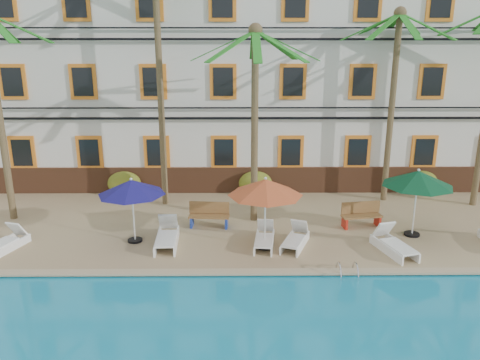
{
  "coord_description": "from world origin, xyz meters",
  "views": [
    {
      "loc": [
        -0.96,
        -13.5,
        6.82
      ],
      "look_at": [
        -0.81,
        3.0,
        2.0
      ],
      "focal_mm": 35.0,
      "sensor_mm": 36.0,
      "label": 1
    }
  ],
  "objects_px": {
    "lounger_b": "(167,236)",
    "pool_ladder": "(347,274)",
    "palm_b": "(159,53)",
    "umbrella_red": "(265,188)",
    "lounger_c": "(264,238)",
    "umbrella_blue": "(132,188)",
    "lounger_e": "(393,244)",
    "palm_d": "(394,80)",
    "bench_right": "(361,214)",
    "bench_left": "(209,214)",
    "lounger_d": "(295,239)",
    "lounger_a": "(5,242)",
    "palm_c": "(255,97)",
    "umbrella_green": "(418,179)"
  },
  "relations": [
    {
      "from": "lounger_b",
      "to": "pool_ladder",
      "type": "xyz_separation_m",
      "value": [
        5.64,
        -2.19,
        -0.3
      ]
    },
    {
      "from": "lounger_b",
      "to": "palm_b",
      "type": "bearing_deg",
      "value": 98.94
    },
    {
      "from": "umbrella_red",
      "to": "lounger_b",
      "type": "height_order",
      "value": "umbrella_red"
    },
    {
      "from": "lounger_c",
      "to": "pool_ladder",
      "type": "distance_m",
      "value": 3.14
    },
    {
      "from": "umbrella_blue",
      "to": "lounger_b",
      "type": "relative_size",
      "value": 1.15
    },
    {
      "from": "umbrella_red",
      "to": "palm_b",
      "type": "bearing_deg",
      "value": 131.03
    },
    {
      "from": "palm_b",
      "to": "lounger_e",
      "type": "relative_size",
      "value": 5.0
    },
    {
      "from": "palm_d",
      "to": "umbrella_blue",
      "type": "height_order",
      "value": "palm_d"
    },
    {
      "from": "umbrella_red",
      "to": "pool_ladder",
      "type": "relative_size",
      "value": 3.31
    },
    {
      "from": "umbrella_red",
      "to": "bench_right",
      "type": "height_order",
      "value": "umbrella_red"
    },
    {
      "from": "bench_left",
      "to": "pool_ladder",
      "type": "xyz_separation_m",
      "value": [
        4.28,
        -3.82,
        -0.47
      ]
    },
    {
      "from": "lounger_d",
      "to": "lounger_e",
      "type": "height_order",
      "value": "lounger_e"
    },
    {
      "from": "lounger_e",
      "to": "lounger_a",
      "type": "bearing_deg",
      "value": 178.61
    },
    {
      "from": "pool_ladder",
      "to": "lounger_b",
      "type": "bearing_deg",
      "value": 158.76
    },
    {
      "from": "palm_b",
      "to": "bench_right",
      "type": "relative_size",
      "value": 6.36
    },
    {
      "from": "palm_b",
      "to": "umbrella_blue",
      "type": "xyz_separation_m",
      "value": [
        -0.48,
        -4.01,
        -4.29
      ]
    },
    {
      "from": "palm_d",
      "to": "bench_left",
      "type": "distance_m",
      "value": 9.32
    },
    {
      "from": "lounger_c",
      "to": "bench_left",
      "type": "bearing_deg",
      "value": 138.23
    },
    {
      "from": "palm_b",
      "to": "lounger_b",
      "type": "bearing_deg",
      "value": -81.06
    },
    {
      "from": "umbrella_blue",
      "to": "pool_ladder",
      "type": "distance_m",
      "value": 7.48
    },
    {
      "from": "umbrella_red",
      "to": "bench_left",
      "type": "xyz_separation_m",
      "value": [
        -1.94,
        1.91,
        -1.63
      ]
    },
    {
      "from": "pool_ladder",
      "to": "palm_b",
      "type": "bearing_deg",
      "value": 134.27
    },
    {
      "from": "palm_d",
      "to": "lounger_b",
      "type": "relative_size",
      "value": 4.0
    },
    {
      "from": "lounger_a",
      "to": "lounger_c",
      "type": "relative_size",
      "value": 1.02
    },
    {
      "from": "bench_left",
      "to": "bench_right",
      "type": "relative_size",
      "value": 0.98
    },
    {
      "from": "palm_b",
      "to": "lounger_d",
      "type": "distance_m",
      "value": 8.98
    },
    {
      "from": "palm_c",
      "to": "pool_ladder",
      "type": "height_order",
      "value": "palm_c"
    },
    {
      "from": "lounger_d",
      "to": "pool_ladder",
      "type": "distance_m",
      "value": 2.41
    },
    {
      "from": "bench_right",
      "to": "pool_ladder",
      "type": "relative_size",
      "value": 2.09
    },
    {
      "from": "lounger_c",
      "to": "bench_right",
      "type": "xyz_separation_m",
      "value": [
        3.69,
        1.71,
        0.21
      ]
    },
    {
      "from": "umbrella_green",
      "to": "bench_right",
      "type": "xyz_separation_m",
      "value": [
        -1.63,
        0.88,
        -1.63
      ]
    },
    {
      "from": "lounger_b",
      "to": "pool_ladder",
      "type": "height_order",
      "value": "lounger_b"
    },
    {
      "from": "umbrella_green",
      "to": "umbrella_red",
      "type": "bearing_deg",
      "value": -169.37
    },
    {
      "from": "palm_c",
      "to": "pool_ladder",
      "type": "xyz_separation_m",
      "value": [
        2.6,
        -4.5,
        -4.74
      ]
    },
    {
      "from": "umbrella_green",
      "to": "lounger_c",
      "type": "relative_size",
      "value": 1.39
    },
    {
      "from": "umbrella_green",
      "to": "lounger_b",
      "type": "relative_size",
      "value": 1.23
    },
    {
      "from": "palm_b",
      "to": "lounger_b",
      "type": "relative_size",
      "value": 4.97
    },
    {
      "from": "lounger_e",
      "to": "pool_ladder",
      "type": "distance_m",
      "value": 2.41
    },
    {
      "from": "lounger_d",
      "to": "lounger_e",
      "type": "relative_size",
      "value": 0.91
    },
    {
      "from": "lounger_c",
      "to": "bench_left",
      "type": "distance_m",
      "value": 2.62
    },
    {
      "from": "palm_b",
      "to": "umbrella_red",
      "type": "bearing_deg",
      "value": -48.97
    },
    {
      "from": "umbrella_red",
      "to": "lounger_e",
      "type": "xyz_separation_m",
      "value": [
        4.19,
        -0.39,
        -1.81
      ]
    },
    {
      "from": "palm_b",
      "to": "bench_left",
      "type": "xyz_separation_m",
      "value": [
        2.03,
        -2.66,
        -5.77
      ]
    },
    {
      "from": "palm_d",
      "to": "umbrella_green",
      "type": "relative_size",
      "value": 3.25
    },
    {
      "from": "pool_ladder",
      "to": "bench_left",
      "type": "bearing_deg",
      "value": 138.28
    },
    {
      "from": "palm_b",
      "to": "umbrella_green",
      "type": "relative_size",
      "value": 4.03
    },
    {
      "from": "umbrella_blue",
      "to": "umbrella_green",
      "type": "bearing_deg",
      "value": 2.61
    },
    {
      "from": "umbrella_red",
      "to": "lounger_d",
      "type": "xyz_separation_m",
      "value": [
        1.04,
        0.11,
        -1.84
      ]
    },
    {
      "from": "lounger_d",
      "to": "bench_left",
      "type": "bearing_deg",
      "value": 148.91
    },
    {
      "from": "palm_d",
      "to": "umbrella_green",
      "type": "distance_m",
      "value": 5.01
    }
  ]
}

